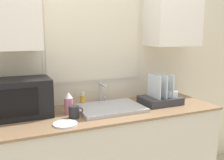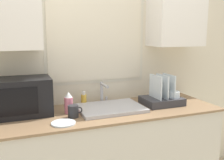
{
  "view_description": "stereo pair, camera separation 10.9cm",
  "coord_description": "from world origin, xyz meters",
  "views": [
    {
      "loc": [
        -0.88,
        -1.75,
        1.62
      ],
      "look_at": [
        0.02,
        0.3,
        1.2
      ],
      "focal_mm": 42.0,
      "sensor_mm": 36.0,
      "label": 1
    },
    {
      "loc": [
        -0.78,
        -1.79,
        1.62
      ],
      "look_at": [
        0.02,
        0.3,
        1.2
      ],
      "focal_mm": 42.0,
      "sensor_mm": 36.0,
      "label": 2
    }
  ],
  "objects": [
    {
      "name": "small_plate",
      "position": [
        -0.44,
        0.12,
        0.93
      ],
      "size": [
        0.19,
        0.19,
        0.01
      ],
      "color": "silver",
      "rests_on": "countertop"
    },
    {
      "name": "sink_basin",
      "position": [
        0.02,
        0.34,
        0.94
      ],
      "size": [
        0.58,
        0.43,
        0.03
      ],
      "color": "#B2B2B7",
      "rests_on": "countertop"
    },
    {
      "name": "mug_near_sink",
      "position": [
        -0.34,
        0.25,
        0.97
      ],
      "size": [
        0.12,
        0.09,
        0.1
      ],
      "color": "#262628",
      "rests_on": "countertop"
    },
    {
      "name": "faucet",
      "position": [
        0.03,
        0.56,
        1.05
      ],
      "size": [
        0.08,
        0.19,
        0.21
      ],
      "color": "#B7B7BC",
      "rests_on": "countertop"
    },
    {
      "name": "soap_bottle",
      "position": [
        -0.16,
        0.57,
        0.98
      ],
      "size": [
        0.05,
        0.05,
        0.13
      ],
      "color": "gold",
      "rests_on": "countertop"
    },
    {
      "name": "microwave",
      "position": [
        -0.73,
        0.47,
        1.08
      ],
      "size": [
        0.49,
        0.33,
        0.31
      ],
      "color": "black",
      "rests_on": "countertop"
    },
    {
      "name": "wall_back",
      "position": [
        0.0,
        0.66,
        1.42
      ],
      "size": [
        6.0,
        0.38,
        2.6
      ],
      "color": "beige",
      "rests_on": "ground_plane"
    },
    {
      "name": "dish_rack",
      "position": [
        0.56,
        0.33,
        0.99
      ],
      "size": [
        0.37,
        0.29,
        0.29
      ],
      "color": "#333338",
      "rests_on": "countertop"
    },
    {
      "name": "spray_bottle",
      "position": [
        -0.35,
        0.38,
        1.01
      ],
      "size": [
        0.07,
        0.07,
        0.19
      ],
      "color": "#D8728C",
      "rests_on": "countertop"
    },
    {
      "name": "countertop",
      "position": [
        0.0,
        0.33,
        0.46
      ],
      "size": [
        2.03,
        0.7,
        0.92
      ],
      "color": "beige",
      "rests_on": "ground_plane"
    }
  ]
}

